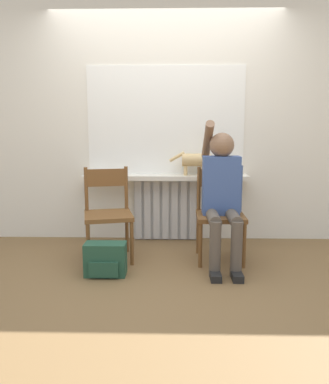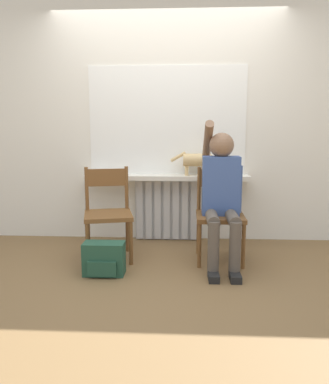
% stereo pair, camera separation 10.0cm
% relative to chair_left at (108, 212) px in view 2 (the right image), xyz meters
% --- Properties ---
extents(ground_plane, '(12.00, 12.00, 0.00)m').
position_rel_chair_left_xyz_m(ground_plane, '(0.54, -0.51, -0.46)').
color(ground_plane, brown).
extents(wall_with_window, '(7.00, 0.06, 2.70)m').
position_rel_chair_left_xyz_m(wall_with_window, '(0.54, 0.72, 0.89)').
color(wall_with_window, white).
rests_on(wall_with_window, ground_plane).
extents(radiator, '(0.71, 0.08, 0.70)m').
position_rel_chair_left_xyz_m(radiator, '(0.54, 0.64, -0.11)').
color(radiator, silver).
rests_on(radiator, ground_plane).
extents(windowsill, '(1.79, 0.25, 0.05)m').
position_rel_chair_left_xyz_m(windowsill, '(0.54, 0.57, 0.27)').
color(windowsill, white).
rests_on(windowsill, radiator).
extents(window_glass, '(1.72, 0.01, 1.18)m').
position_rel_chair_left_xyz_m(window_glass, '(0.54, 0.69, 0.88)').
color(window_glass, white).
rests_on(window_glass, windowsill).
extents(chair_left, '(0.53, 0.53, 0.88)m').
position_rel_chair_left_xyz_m(chair_left, '(0.00, 0.00, 0.00)').
color(chair_left, brown).
rests_on(chair_left, ground_plane).
extents(chair_right, '(0.45, 0.45, 0.88)m').
position_rel_chair_left_xyz_m(chair_right, '(1.07, 0.00, 0.00)').
color(chair_right, brown).
rests_on(chair_right, ground_plane).
extents(person, '(0.36, 0.97, 1.33)m').
position_rel_chair_left_xyz_m(person, '(1.07, -0.11, 0.23)').
color(person, brown).
rests_on(person, ground_plane).
extents(cat, '(0.47, 0.14, 0.26)m').
position_rel_chair_left_xyz_m(cat, '(0.86, 0.56, 0.45)').
color(cat, '#DBB77A').
rests_on(cat, windowsill).
extents(backpack, '(0.35, 0.20, 0.28)m').
position_rel_chair_left_xyz_m(backpack, '(0.05, -0.44, -0.32)').
color(backpack, '#234C38').
rests_on(backpack, ground_plane).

